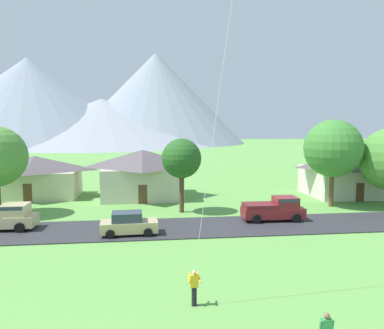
{
  "coord_description": "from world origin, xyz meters",
  "views": [
    {
      "loc": [
        -4.05,
        -3.87,
        8.26
      ],
      "look_at": [
        -1.14,
        20.0,
        5.7
      ],
      "focal_mm": 35.69,
      "sensor_mm": 36.0,
      "label": 1
    }
  ],
  "objects_px": {
    "parked_car_tan_mid_east": "(129,224)",
    "tree_far_right": "(333,148)",
    "house_leftmost": "(143,173)",
    "house_right_center": "(343,173)",
    "pickup_truck_sand_east_side": "(3,217)",
    "tree_center": "(182,159)",
    "pickup_truck_maroon_west_side": "(274,209)",
    "house_left_center": "(35,176)"
  },
  "relations": [
    {
      "from": "house_right_center",
      "to": "tree_far_right",
      "type": "bearing_deg",
      "value": -127.25
    },
    {
      "from": "house_right_center",
      "to": "tree_center",
      "type": "distance_m",
      "value": 20.57
    },
    {
      "from": "tree_center",
      "to": "pickup_truck_maroon_west_side",
      "type": "xyz_separation_m",
      "value": [
        7.55,
        -4.19,
        -3.98
      ]
    },
    {
      "from": "house_left_center",
      "to": "tree_far_right",
      "type": "height_order",
      "value": "tree_far_right"
    },
    {
      "from": "house_right_center",
      "to": "tree_far_right",
      "type": "height_order",
      "value": "tree_far_right"
    },
    {
      "from": "house_leftmost",
      "to": "tree_center",
      "type": "relative_size",
      "value": 1.35
    },
    {
      "from": "parked_car_tan_mid_east",
      "to": "pickup_truck_maroon_west_side",
      "type": "bearing_deg",
      "value": 12.79
    },
    {
      "from": "tree_center",
      "to": "pickup_truck_sand_east_side",
      "type": "distance_m",
      "value": 15.57
    },
    {
      "from": "house_right_center",
      "to": "tree_center",
      "type": "relative_size",
      "value": 1.23
    },
    {
      "from": "house_leftmost",
      "to": "pickup_truck_sand_east_side",
      "type": "xyz_separation_m",
      "value": [
        -10.71,
        -12.64,
        -1.73
      ]
    },
    {
      "from": "house_leftmost",
      "to": "house_left_center",
      "type": "relative_size",
      "value": 0.93
    },
    {
      "from": "tree_far_right",
      "to": "pickup_truck_sand_east_side",
      "type": "relative_size",
      "value": 1.67
    },
    {
      "from": "tree_center",
      "to": "tree_far_right",
      "type": "distance_m",
      "value": 15.2
    },
    {
      "from": "house_left_center",
      "to": "tree_center",
      "type": "height_order",
      "value": "tree_center"
    },
    {
      "from": "house_leftmost",
      "to": "parked_car_tan_mid_east",
      "type": "distance_m",
      "value": 15.26
    },
    {
      "from": "house_leftmost",
      "to": "tree_far_right",
      "type": "relative_size",
      "value": 1.07
    },
    {
      "from": "pickup_truck_maroon_west_side",
      "to": "pickup_truck_sand_east_side",
      "type": "relative_size",
      "value": 1.0
    },
    {
      "from": "parked_car_tan_mid_east",
      "to": "pickup_truck_sand_east_side",
      "type": "height_order",
      "value": "pickup_truck_sand_east_side"
    },
    {
      "from": "house_left_center",
      "to": "pickup_truck_maroon_west_side",
      "type": "relative_size",
      "value": 1.92
    },
    {
      "from": "parked_car_tan_mid_east",
      "to": "pickup_truck_sand_east_side",
      "type": "bearing_deg",
      "value": 165.74
    },
    {
      "from": "house_left_center",
      "to": "pickup_truck_maroon_west_side",
      "type": "height_order",
      "value": "house_left_center"
    },
    {
      "from": "house_right_center",
      "to": "parked_car_tan_mid_east",
      "type": "distance_m",
      "value": 27.53
    },
    {
      "from": "house_leftmost",
      "to": "pickup_truck_maroon_west_side",
      "type": "height_order",
      "value": "house_leftmost"
    },
    {
      "from": "pickup_truck_sand_east_side",
      "to": "house_right_center",
      "type": "bearing_deg",
      "value": 17.75
    },
    {
      "from": "house_right_center",
      "to": "pickup_truck_sand_east_side",
      "type": "bearing_deg",
      "value": -162.25
    },
    {
      "from": "tree_center",
      "to": "pickup_truck_maroon_west_side",
      "type": "height_order",
      "value": "tree_center"
    },
    {
      "from": "parked_car_tan_mid_east",
      "to": "pickup_truck_maroon_west_side",
      "type": "height_order",
      "value": "pickup_truck_maroon_west_side"
    },
    {
      "from": "house_leftmost",
      "to": "parked_car_tan_mid_east",
      "type": "bearing_deg",
      "value": -93.66
    },
    {
      "from": "house_left_center",
      "to": "tree_far_right",
      "type": "distance_m",
      "value": 32.24
    },
    {
      "from": "pickup_truck_maroon_west_side",
      "to": "tree_far_right",
      "type": "bearing_deg",
      "value": 32.92
    },
    {
      "from": "parked_car_tan_mid_east",
      "to": "tree_far_right",
      "type": "bearing_deg",
      "value": 21.24
    },
    {
      "from": "tree_center",
      "to": "parked_car_tan_mid_east",
      "type": "xyz_separation_m",
      "value": [
        -4.62,
        -6.95,
        -4.17
      ]
    },
    {
      "from": "tree_far_right",
      "to": "parked_car_tan_mid_east",
      "type": "distance_m",
      "value": 21.8
    },
    {
      "from": "house_left_center",
      "to": "house_right_center",
      "type": "height_order",
      "value": "house_right_center"
    },
    {
      "from": "pickup_truck_maroon_west_side",
      "to": "tree_center",
      "type": "bearing_deg",
      "value": 150.99
    },
    {
      "from": "house_right_center",
      "to": "pickup_truck_maroon_west_side",
      "type": "relative_size",
      "value": 1.63
    },
    {
      "from": "pickup_truck_sand_east_side",
      "to": "tree_far_right",
      "type": "bearing_deg",
      "value": 10.01
    },
    {
      "from": "house_left_center",
      "to": "pickup_truck_sand_east_side",
      "type": "height_order",
      "value": "house_left_center"
    },
    {
      "from": "pickup_truck_sand_east_side",
      "to": "parked_car_tan_mid_east",
      "type": "bearing_deg",
      "value": -14.26
    },
    {
      "from": "tree_center",
      "to": "pickup_truck_sand_east_side",
      "type": "height_order",
      "value": "tree_center"
    },
    {
      "from": "tree_center",
      "to": "pickup_truck_maroon_west_side",
      "type": "relative_size",
      "value": 1.32
    },
    {
      "from": "house_right_center",
      "to": "tree_center",
      "type": "height_order",
      "value": "tree_center"
    }
  ]
}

